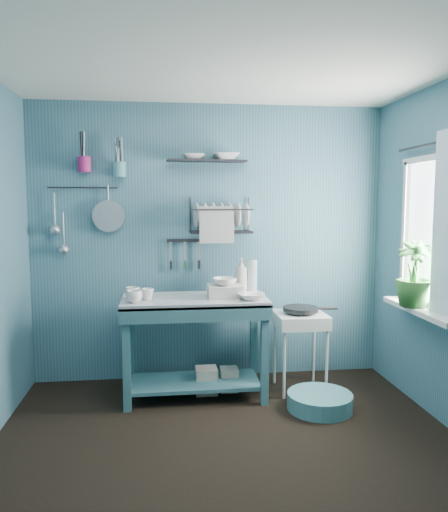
{
  "coord_description": "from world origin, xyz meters",
  "views": [
    {
      "loc": [
        -0.42,
        -3.04,
        1.62
      ],
      "look_at": [
        0.05,
        0.85,
        1.2
      ],
      "focal_mm": 35.0,
      "sensor_mm": 36.0,
      "label": 1
    }
  ],
  "objects": [
    {
      "name": "floor",
      "position": [
        0.0,
        0.0,
        0.0
      ],
      "size": [
        3.2,
        3.2,
        0.0
      ],
      "primitive_type": "plane",
      "color": "black",
      "rests_on": "ground"
    },
    {
      "name": "ceiling",
      "position": [
        0.0,
        0.0,
        2.5
      ],
      "size": [
        3.2,
        3.2,
        0.0
      ],
      "primitive_type": "plane",
      "rotation": [
        3.14,
        0.0,
        0.0
      ],
      "color": "silver",
      "rests_on": "ground"
    },
    {
      "name": "wall_back",
      "position": [
        0.0,
        1.5,
        1.25
      ],
      "size": [
        3.2,
        0.0,
        3.2
      ],
      "primitive_type": "plane",
      "rotation": [
        1.57,
        0.0,
        0.0
      ],
      "color": "#376071",
      "rests_on": "ground"
    },
    {
      "name": "wall_front",
      "position": [
        0.0,
        -1.5,
        1.25
      ],
      "size": [
        3.2,
        0.0,
        3.2
      ],
      "primitive_type": "plane",
      "rotation": [
        -1.57,
        0.0,
        0.0
      ],
      "color": "#376071",
      "rests_on": "ground"
    },
    {
      "name": "work_counter",
      "position": [
        -0.18,
        1.02,
        0.42
      ],
      "size": [
        1.27,
        0.78,
        0.84
      ],
      "primitive_type": "cube",
      "rotation": [
        0.0,
        0.0,
        0.16
      ],
      "color": "#34656E",
      "rests_on": "floor"
    },
    {
      "name": "mug_left",
      "position": [
        -0.66,
        0.86,
        0.89
      ],
      "size": [
        0.12,
        0.12,
        0.1
      ],
      "primitive_type": "imported",
      "color": "silver",
      "rests_on": "work_counter"
    },
    {
      "name": "mug_mid",
      "position": [
        -0.56,
        0.96,
        0.89
      ],
      "size": [
        0.14,
        0.14,
        0.09
      ],
      "primitive_type": "imported",
      "rotation": [
        0.0,
        0.0,
        0.52
      ],
      "color": "silver",
      "rests_on": "work_counter"
    },
    {
      "name": "mug_right",
      "position": [
        -0.68,
        1.02,
        0.89
      ],
      "size": [
        0.17,
        0.17,
        0.1
      ],
      "primitive_type": "imported",
      "rotation": [
        0.0,
        0.0,
        1.05
      ],
      "color": "silver",
      "rests_on": "work_counter"
    },
    {
      "name": "wash_tub",
      "position": [
        0.07,
        1.0,
        0.89
      ],
      "size": [
        0.28,
        0.22,
        0.1
      ],
      "primitive_type": "cube",
      "color": "#BBB9AB",
      "rests_on": "work_counter"
    },
    {
      "name": "tub_bowl",
      "position": [
        0.07,
        1.0,
        0.97
      ],
      "size": [
        0.2,
        0.19,
        0.06
      ],
      "primitive_type": "imported",
      "color": "silver",
      "rests_on": "wash_tub"
    },
    {
      "name": "soap_bottle",
      "position": [
        0.24,
        1.22,
        0.99
      ],
      "size": [
        0.11,
        0.12,
        0.3
      ],
      "primitive_type": "imported",
      "color": "#BBB9AB",
      "rests_on": "work_counter"
    },
    {
      "name": "water_bottle",
      "position": [
        0.34,
        1.24,
        0.98
      ],
      "size": [
        0.09,
        0.09,
        0.28
      ],
      "primitive_type": "cylinder",
      "color": "#ADBDC1",
      "rests_on": "work_counter"
    },
    {
      "name": "counter_bowl",
      "position": [
        0.27,
        0.87,
        0.87
      ],
      "size": [
        0.22,
        0.22,
        0.05
      ],
      "primitive_type": "imported",
      "color": "silver",
      "rests_on": "work_counter"
    },
    {
      "name": "hotplate_stand",
      "position": [
        0.73,
        1.05,
        0.34
      ],
      "size": [
        0.48,
        0.48,
        0.68
      ],
      "primitive_type": "cube",
      "rotation": [
        0.0,
        0.0,
        0.14
      ],
      "color": "silver",
      "rests_on": "floor"
    },
    {
      "name": "frying_pan",
      "position": [
        0.73,
        1.05,
        0.71
      ],
      "size": [
        0.3,
        0.3,
        0.03
      ],
      "primitive_type": "cylinder",
      "color": "black",
      "rests_on": "hotplate_stand"
    },
    {
      "name": "knife_strip",
      "position": [
        -0.23,
        1.47,
        1.28
      ],
      "size": [
        0.32,
        0.02,
        0.03
      ],
      "primitive_type": "cube",
      "rotation": [
        0.0,
        0.0,
        -0.01
      ],
      "color": "black",
      "rests_on": "wall_back"
    },
    {
      "name": "dish_rack",
      "position": [
        0.08,
        1.37,
        1.51
      ],
      "size": [
        0.57,
        0.3,
        0.32
      ],
      "primitive_type": "cube",
      "rotation": [
        0.0,
        0.0,
        -0.12
      ],
      "color": "black",
      "rests_on": "wall_back"
    },
    {
      "name": "upper_shelf",
      "position": [
        -0.04,
        1.4,
        1.99
      ],
      "size": [
        0.71,
        0.23,
        0.02
      ],
      "primitive_type": "cube",
      "rotation": [
        0.0,
        0.0,
        0.07
      ],
      "color": "black",
      "rests_on": "wall_back"
    },
    {
      "name": "shelf_bowl_left",
      "position": [
        -0.15,
        1.4,
        2.04
      ],
      "size": [
        0.21,
        0.21,
        0.05
      ],
      "primitive_type": "imported",
      "rotation": [
        0.0,
        0.0,
        -0.06
      ],
      "color": "silver",
      "rests_on": "upper_shelf"
    },
    {
      "name": "shelf_bowl_right",
      "position": [
        0.13,
        1.4,
        2.01
      ],
      "size": [
        0.25,
        0.25,
        0.06
      ],
      "primitive_type": "imported",
      "rotation": [
        0.0,
        0.0,
        0.04
      ],
      "color": "silver",
      "rests_on": "upper_shelf"
    },
    {
      "name": "utensil_cup_magenta",
      "position": [
        -1.09,
        1.42,
        1.95
      ],
      "size": [
        0.11,
        0.11,
        0.13
      ],
      "primitive_type": "cylinder",
      "color": "#9B1C5E",
      "rests_on": "wall_back"
    },
    {
      "name": "utensil_cup_teal",
      "position": [
        -0.8,
        1.42,
        1.91
      ],
      "size": [
        0.11,
        0.11,
        0.13
      ],
      "primitive_type": "cylinder",
      "color": "teal",
      "rests_on": "wall_back"
    },
    {
      "name": "colander",
      "position": [
        -0.9,
        1.45,
        1.5
      ],
      "size": [
        0.28,
        0.03,
        0.28
      ],
      "primitive_type": "cylinder",
      "rotation": [
        1.54,
        0.0,
        0.0
      ],
      "color": "#AAADB2",
      "rests_on": "wall_back"
    },
    {
      "name": "ladle_outer",
      "position": [
        -1.36,
        1.46,
        1.56
      ],
      "size": [
        0.01,
        0.01,
        0.3
      ],
      "primitive_type": "cylinder",
      "color": "#AAADB2",
      "rests_on": "wall_back"
    },
    {
      "name": "ladle_inner",
      "position": [
        -1.29,
        1.46,
        1.38
      ],
      "size": [
        0.01,
        0.01,
        0.3
      ],
      "primitive_type": "cylinder",
      "color": "#AAADB2",
      "rests_on": "wall_back"
    },
    {
      "name": "hook_rail",
      "position": [
        -1.12,
        1.47,
        1.75
      ],
      "size": [
        0.6,
        0.01,
        0.01
      ],
      "primitive_type": "cylinder",
      "rotation": [
        0.0,
        1.57,
        0.0
      ],
      "color": "black",
      "rests_on": "wall_back"
    },
    {
      "name": "window_glass",
      "position": [
        1.59,
        0.45,
        1.4
      ],
      "size": [
        0.0,
        1.1,
        1.1
      ],
      "primitive_type": "plane",
      "rotation": [
        1.57,
        0.0,
        1.57
      ],
      "color": "white",
      "rests_on": "wall_right"
    },
    {
      "name": "windowsill",
      "position": [
        1.5,
        0.45,
        0.81
      ],
      "size": [
        0.16,
        0.95,
        0.04
      ],
      "primitive_type": "cube",
      "color": "silver",
      "rests_on": "wall_right"
    },
    {
      "name": "curtain_rod",
      "position": [
        1.54,
        0.45,
        2.05
      ],
      "size": [
        0.02,
        1.05,
        0.02
      ],
      "primitive_type": "cylinder",
      "rotation": [
        1.57,
        0.0,
        0.0
      ],
      "color": "black",
      "rests_on": "wall_right"
    },
    {
      "name": "potted_plant",
      "position": [
        1.47,
        0.5,
        1.08
      ],
      "size": [
        0.36,
        0.36,
        0.51
      ],
      "primitive_type": "imported",
      "rotation": [
        0.0,
        0.0,
        -0.3
      ],
      "color": "#2C6729",
      "rests_on": "windowsill"
    },
    {
      "name": "storage_tin_large",
      "position": [
        -0.08,
        1.07,
        0.11
      ],
      "size": [
        0.18,
        0.18,
        0.22
      ],
      "primitive_type": "cube",
      "color": "tan",
      "rests_on": "floor"
    },
    {
      "name": "storage_tin_small",
      "position": [
        0.12,
        1.1,
        0.1
      ],
      "size": [
        0.15,
        0.15,
        0.2
      ],
      "primitive_type": "cube",
      "color": "tan",
      "rests_on": "floor"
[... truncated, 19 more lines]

